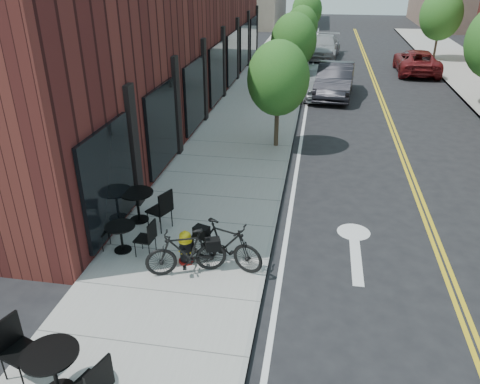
# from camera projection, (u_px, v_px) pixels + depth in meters

# --- Properties ---
(ground) EXTENTS (120.00, 120.00, 0.00)m
(ground) POSITION_uv_depth(u_px,v_px,m) (260.00, 306.00, 9.47)
(ground) COLOR black
(ground) RESTS_ON ground
(sidewalk_near) EXTENTS (4.00, 70.00, 0.12)m
(sidewalk_near) POSITION_uv_depth(u_px,v_px,m) (243.00, 136.00, 18.59)
(sidewalk_near) COLOR #9E9B93
(sidewalk_near) RESTS_ON ground
(building_near) EXTENTS (5.00, 28.00, 7.00)m
(building_near) POSITION_uv_depth(u_px,v_px,m) (160.00, 30.00, 21.28)
(building_near) COLOR #411714
(building_near) RESTS_ON ground
(tree_near_a) EXTENTS (2.20, 2.20, 3.81)m
(tree_near_a) POSITION_uv_depth(u_px,v_px,m) (278.00, 78.00, 16.37)
(tree_near_a) COLOR #382B1E
(tree_near_a) RESTS_ON sidewalk_near
(tree_near_b) EXTENTS (2.30, 2.30, 3.98)m
(tree_near_b) POSITION_uv_depth(u_px,v_px,m) (294.00, 41.00, 23.39)
(tree_near_b) COLOR #382B1E
(tree_near_b) RESTS_ON sidewalk_near
(tree_near_c) EXTENTS (2.10, 2.10, 3.67)m
(tree_near_c) POSITION_uv_depth(u_px,v_px,m) (302.00, 26.00, 30.55)
(tree_near_c) COLOR #382B1E
(tree_near_c) RESTS_ON sidewalk_near
(tree_near_d) EXTENTS (2.40, 2.40, 4.11)m
(tree_near_d) POSITION_uv_depth(u_px,v_px,m) (307.00, 10.00, 37.50)
(tree_near_d) COLOR #382B1E
(tree_near_d) RESTS_ON sidewalk_near
(tree_far_c) EXTENTS (2.80, 2.80, 4.62)m
(tree_far_c) POSITION_uv_depth(u_px,v_px,m) (441.00, 15.00, 31.57)
(tree_far_c) COLOR #382B1E
(tree_far_c) RESTS_ON sidewalk_far
(fire_hydrant) EXTENTS (0.45, 0.45, 0.81)m
(fire_hydrant) POSITION_uv_depth(u_px,v_px,m) (186.00, 247.00, 10.52)
(fire_hydrant) COLOR maroon
(fire_hydrant) RESTS_ON sidewalk_near
(bicycle_left) EXTENTS (1.84, 1.10, 1.07)m
(bicycle_left) POSITION_uv_depth(u_px,v_px,m) (186.00, 252.00, 10.08)
(bicycle_left) COLOR black
(bicycle_left) RESTS_ON sidewalk_near
(bicycle_right) EXTENTS (1.93, 1.10, 1.12)m
(bicycle_right) POSITION_uv_depth(u_px,v_px,m) (225.00, 244.00, 10.31)
(bicycle_right) COLOR black
(bicycle_right) RESTS_ON sidewalk_near
(bistro_set_a) EXTENTS (2.06, 1.11, 1.08)m
(bistro_set_a) POSITION_uv_depth(u_px,v_px,m) (53.00, 367.00, 7.20)
(bistro_set_a) COLOR black
(bistro_set_a) RESTS_ON sidewalk_near
(bistro_set_b) EXTENTS (2.02, 1.23, 1.07)m
(bistro_set_b) POSITION_uv_depth(u_px,v_px,m) (138.00, 202.00, 12.16)
(bistro_set_b) COLOR black
(bistro_set_b) RESTS_ON sidewalk_near
(bistro_set_c) EXTENTS (1.65, 0.77, 0.88)m
(bistro_set_c) POSITION_uv_depth(u_px,v_px,m) (121.00, 234.00, 10.91)
(bistro_set_c) COLOR black
(bistro_set_c) RESTS_ON sidewalk_near
(parked_car_a) EXTENTS (2.39, 4.76, 1.56)m
(parked_car_a) POSITION_uv_depth(u_px,v_px,m) (319.00, 81.00, 24.03)
(parked_car_a) COLOR #A5A9AD
(parked_car_a) RESTS_ON ground
(parked_car_b) EXTENTS (2.16, 5.14, 1.65)m
(parked_car_b) POSITION_uv_depth(u_px,v_px,m) (335.00, 80.00, 23.94)
(parked_car_b) COLOR black
(parked_car_b) RESTS_ON ground
(parked_car_c) EXTENTS (2.64, 5.38, 1.51)m
(parked_car_c) POSITION_uv_depth(u_px,v_px,m) (324.00, 47.00, 33.88)
(parked_car_c) COLOR #9D9EA1
(parked_car_c) RESTS_ON ground
(parked_car_far) EXTENTS (2.51, 5.24, 1.44)m
(parked_car_far) POSITION_uv_depth(u_px,v_px,m) (417.00, 62.00, 28.96)
(parked_car_far) COLOR maroon
(parked_car_far) RESTS_ON ground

